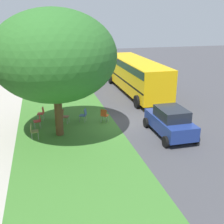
# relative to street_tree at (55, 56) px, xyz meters

# --- Properties ---
(ground) EXTENTS (80.00, 80.00, 0.00)m
(ground) POSITION_rel_street_tree_xyz_m (0.80, -3.78, -4.48)
(ground) COLOR #424247
(grass_verge) EXTENTS (48.00, 6.00, 0.01)m
(grass_verge) POSITION_rel_street_tree_xyz_m (0.80, -0.58, -4.47)
(grass_verge) COLOR #3D752D
(grass_verge) RESTS_ON ground
(street_tree) EXTENTS (6.57, 6.57, 6.91)m
(street_tree) POSITION_rel_street_tree_xyz_m (0.00, 0.00, 0.00)
(street_tree) COLOR brown
(street_tree) RESTS_ON ground
(chair_0) EXTENTS (0.55, 0.55, 0.88)m
(chair_0) POSITION_rel_street_tree_xyz_m (1.64, -1.66, -3.96)
(chair_0) COLOR #335184
(chair_0) RESTS_ON ground
(chair_1) EXTENTS (0.58, 0.58, 0.88)m
(chair_1) POSITION_rel_street_tree_xyz_m (1.24, -2.91, -3.96)
(chair_1) COLOR #C64C1E
(chair_1) RESTS_ON ground
(chair_2) EXTENTS (0.48, 0.48, 0.88)m
(chair_2) POSITION_rel_street_tree_xyz_m (1.34, 1.18, -3.96)
(chair_2) COLOR #B7332D
(chair_2) RESTS_ON ground
(chair_3) EXTENTS (0.58, 0.57, 0.88)m
(chair_3) POSITION_rel_street_tree_xyz_m (2.46, -0.12, -3.96)
(chair_3) COLOR #ADA393
(chair_3) RESTS_ON ground
(chair_4) EXTENTS (0.55, 0.55, 0.88)m
(chair_4) POSITION_rel_street_tree_xyz_m (1.71, -0.42, -3.96)
(chair_4) COLOR brown
(chair_4) RESTS_ON ground
(chair_5) EXTENTS (0.49, 0.49, 0.88)m
(chair_5) POSITION_rel_street_tree_xyz_m (2.66, 0.95, -3.96)
(chair_5) COLOR #B7332D
(chair_5) RESTS_ON ground
(chair_6) EXTENTS (0.44, 0.44, 0.88)m
(chair_6) POSITION_rel_street_tree_xyz_m (-0.24, 1.45, -3.96)
(chair_6) COLOR olive
(chair_6) RESTS_ON ground
(parked_car) EXTENTS (3.70, 1.92, 1.65)m
(parked_car) POSITION_rel_street_tree_xyz_m (-1.66, -6.06, -3.64)
(parked_car) COLOR navy
(parked_car) RESTS_ON ground
(school_bus) EXTENTS (10.40, 2.80, 2.88)m
(school_bus) POSITION_rel_street_tree_xyz_m (7.46, -7.17, -2.72)
(school_bus) COLOR yellow
(school_bus) RESTS_ON ground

